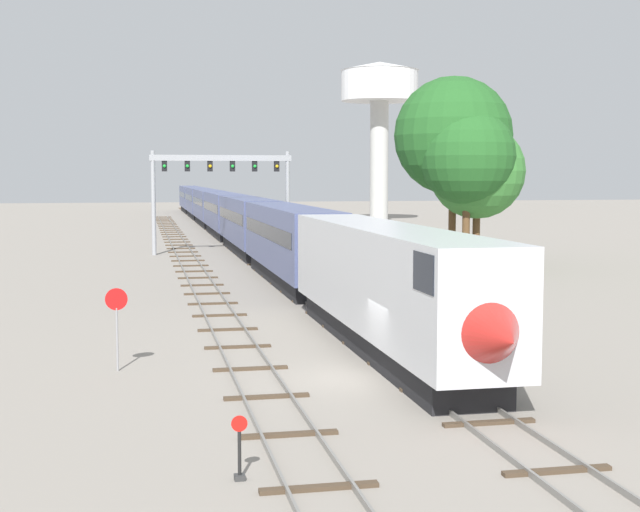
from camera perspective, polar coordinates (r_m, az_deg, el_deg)
name	(u,v)px	position (r m, az deg, el deg)	size (l,w,h in m)	color
ground_plane	(363,378)	(29.74, 2.76, -7.86)	(400.00, 400.00, 0.00)	gray
track_main	(234,243)	(88.79, -5.56, 0.87)	(2.60, 200.00, 0.16)	slate
track_near	(189,263)	(68.49, -8.40, -0.44)	(2.60, 160.00, 0.16)	slate
passenger_train	(223,213)	(99.67, -6.24, 2.79)	(3.04, 154.51, 4.80)	silver
signal_gantry	(221,178)	(76.53, -6.36, 4.98)	(12.10, 0.49, 8.82)	#999BA0
water_tower	(380,94)	(127.07, 3.85, 10.37)	(11.04, 11.04, 22.66)	beige
switch_stand	(240,457)	(20.12, -5.19, -12.75)	(0.36, 0.24, 1.46)	black
stop_sign	(117,317)	(31.21, -12.94, -3.86)	(0.76, 0.08, 2.88)	gray
trackside_tree_left	(477,171)	(67.36, 10.07, 5.39)	(7.14, 7.14, 10.64)	brown
trackside_tree_mid	(467,157)	(65.79, 9.43, 6.32)	(7.10, 7.10, 11.68)	brown
trackside_tree_right	(453,136)	(67.65, 8.56, 7.64)	(8.87, 8.87, 14.13)	brown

